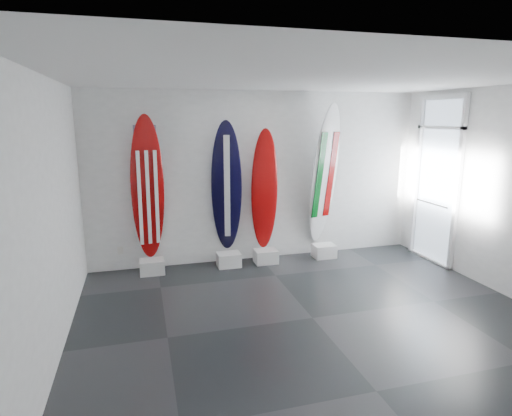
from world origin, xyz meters
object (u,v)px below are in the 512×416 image
object	(u,v)px
surfboard_usa	(148,188)
surfboard_italy	(324,176)
surfboard_swiss	(264,190)
surfboard_navy	(227,188)

from	to	relation	value
surfboard_usa	surfboard_italy	world-z (taller)	surfboard_italy
surfboard_swiss	surfboard_italy	size ratio (longest dim) A/B	0.83
surfboard_usa	surfboard_italy	bearing A→B (deg)	-8.80
surfboard_usa	surfboard_swiss	bearing A→B (deg)	-8.80
surfboard_navy	surfboard_usa	bearing A→B (deg)	-169.00
surfboard_usa	surfboard_italy	size ratio (longest dim) A/B	0.92
surfboard_swiss	surfboard_italy	xyz separation A→B (m)	(1.13, 0.00, 0.21)
surfboard_usa	surfboard_navy	distance (m)	1.30
surfboard_usa	surfboard_swiss	xyz separation A→B (m)	(1.98, 0.00, -0.12)
surfboard_usa	surfboard_navy	size ratio (longest dim) A/B	1.03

